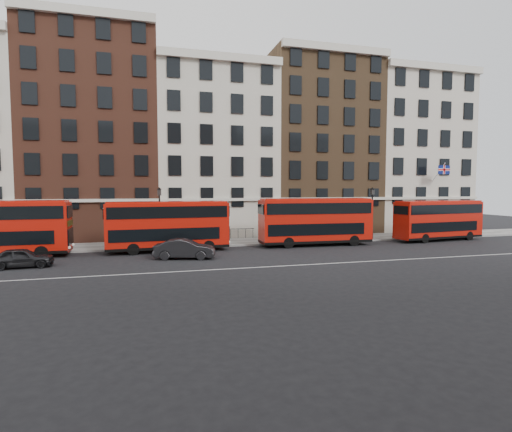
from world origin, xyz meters
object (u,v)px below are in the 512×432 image
object	(u,v)px
traffic_light	(435,216)
bus_d	(438,219)
bus_c	(315,220)
car_rear	(22,258)
car_front	(185,249)
bus_b	(168,225)

from	to	relation	value
traffic_light	bus_d	bearing A→B (deg)	-119.62
bus_c	car_rear	size ratio (longest dim) A/B	2.68
bus_c	car_front	xyz separation A→B (m)	(-12.44, -3.91, -1.62)
bus_d	traffic_light	distance (m)	1.76
car_rear	car_front	distance (m)	10.98
bus_d	car_rear	xyz separation A→B (m)	(-37.05, -4.48, -1.53)
bus_b	bus_d	bearing A→B (deg)	-2.60
bus_c	car_rear	world-z (taller)	bus_c
bus_c	bus_d	world-z (taller)	bus_c
bus_d	car_front	xyz separation A→B (m)	(-26.08, -3.90, -1.45)
car_rear	car_front	world-z (taller)	car_front
bus_b	car_rear	xyz separation A→B (m)	(-9.91, -4.48, -1.61)
bus_c	car_front	distance (m)	13.14
bus_d	traffic_light	xyz separation A→B (m)	(0.86, 1.51, 0.24)
car_rear	traffic_light	world-z (taller)	traffic_light
bus_c	traffic_light	xyz separation A→B (m)	(14.51, 1.51, 0.07)
bus_b	car_front	size ratio (longest dim) A/B	2.24
bus_c	car_rear	bearing A→B (deg)	-167.32
bus_c	bus_d	size ratio (longest dim) A/B	1.07
car_rear	traffic_light	size ratio (longest dim) A/B	1.21
bus_d	traffic_light	bearing A→B (deg)	54.07
bus_d	car_rear	distance (m)	37.35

